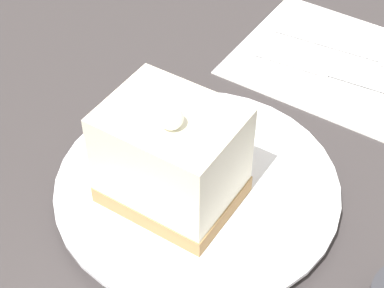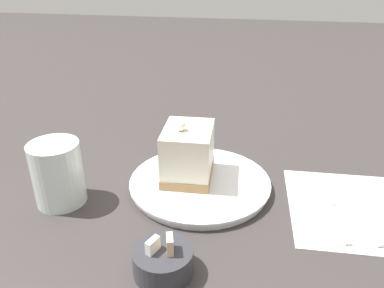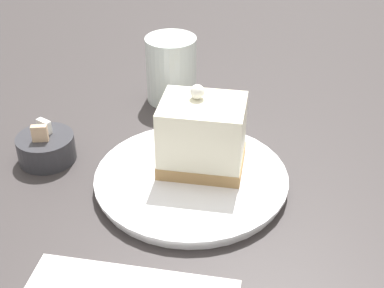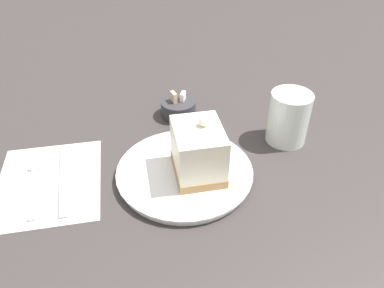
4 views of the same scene
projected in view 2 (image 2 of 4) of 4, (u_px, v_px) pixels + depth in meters
name	position (u px, v px, depth m)	size (l,w,h in m)	color
ground_plane	(187.00, 186.00, 0.64)	(4.00, 4.00, 0.00)	#383333
plate	(200.00, 183.00, 0.64)	(0.24, 0.24, 0.02)	white
cake_slice	(190.00, 153.00, 0.62)	(0.09, 0.11, 0.11)	#AD8451
napkin	(346.00, 208.00, 0.59)	(0.18, 0.22, 0.00)	white
fork	(366.00, 214.00, 0.57)	(0.04, 0.18, 0.00)	silver
knife	(327.00, 198.00, 0.60)	(0.04, 0.18, 0.00)	silver
sugar_bowl	(163.00, 261.00, 0.46)	(0.08, 0.08, 0.06)	#333338
drinking_glass	(58.00, 173.00, 0.58)	(0.08, 0.08, 0.10)	silver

